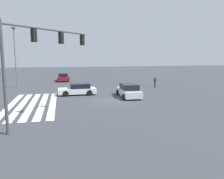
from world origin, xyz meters
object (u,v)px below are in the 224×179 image
(street_light_pole_a, at_px, (15,53))
(car_1, at_px, (129,91))
(traffic_signal_mast, at_px, (39,50))
(car_0, at_px, (78,89))
(pedestrian, at_px, (155,82))
(car_2, at_px, (63,77))

(street_light_pole_a, bearing_deg, car_1, 52.71)
(car_1, xyz_separation_m, street_light_pole_a, (-10.41, -13.67, 4.38))
(traffic_signal_mast, relative_size, car_0, 1.48)
(car_0, relative_size, pedestrian, 2.83)
(car_0, height_order, street_light_pole_a, street_light_pole_a)
(traffic_signal_mast, xyz_separation_m, car_1, (-8.11, 8.73, -4.21))
(car_1, bearing_deg, street_light_pole_a, 54.88)
(car_0, distance_m, car_2, 15.75)
(car_0, height_order, car_1, car_1)
(car_0, xyz_separation_m, car_1, (2.77, 5.50, 0.06))
(car_0, distance_m, pedestrian, 12.22)
(car_1, relative_size, pedestrian, 3.10)
(traffic_signal_mast, relative_size, car_2, 1.36)
(pedestrian, distance_m, street_light_pole_a, 20.62)
(traffic_signal_mast, height_order, pedestrian, traffic_signal_mast)
(car_0, relative_size, street_light_pole_a, 0.52)
(car_1, distance_m, pedestrian, 8.95)
(car_0, bearing_deg, car_2, -85.17)
(traffic_signal_mast, distance_m, street_light_pole_a, 19.16)
(car_2, bearing_deg, pedestrian, 51.11)
(car_2, bearing_deg, car_1, 24.15)
(traffic_signal_mast, distance_m, car_1, 12.64)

